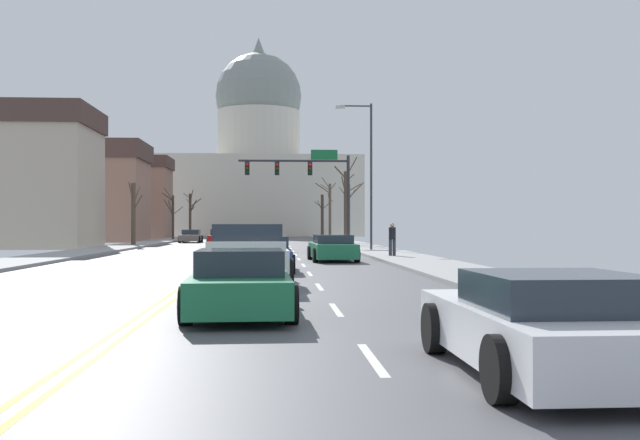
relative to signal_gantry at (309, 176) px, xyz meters
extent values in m
cube|color=#515156|center=(-4.79, -13.71, -5.11)|extent=(14.00, 180.00, 0.06)
cube|color=yellow|center=(-4.91, -13.71, -5.07)|extent=(0.10, 176.40, 0.00)
cube|color=yellow|center=(-4.67, -13.71, -5.07)|extent=(0.10, 176.40, 0.00)
cube|color=silver|center=(-1.29, -43.01, -5.07)|extent=(0.12, 2.20, 0.00)
cube|color=silver|center=(-1.29, -37.81, -5.07)|extent=(0.12, 2.20, 0.00)
cube|color=silver|center=(-1.29, -32.61, -5.07)|extent=(0.12, 2.20, 0.00)
cube|color=silver|center=(-1.29, -27.41, -5.07)|extent=(0.12, 2.20, 0.00)
cube|color=silver|center=(-1.29, -22.21, -5.07)|extent=(0.12, 2.20, 0.00)
cube|color=silver|center=(-1.29, -17.01, -5.07)|extent=(0.12, 2.20, 0.00)
cube|color=silver|center=(-1.29, -11.81, -5.07)|extent=(0.12, 2.20, 0.00)
cube|color=silver|center=(-1.29, -6.61, -5.07)|extent=(0.12, 2.20, 0.00)
cube|color=silver|center=(-1.29, -1.41, -5.07)|extent=(0.12, 2.20, 0.00)
cube|color=silver|center=(-1.29, 3.79, -5.07)|extent=(0.12, 2.20, 0.00)
cube|color=silver|center=(-1.29, 8.99, -5.07)|extent=(0.12, 2.20, 0.00)
cube|color=silver|center=(-1.29, 14.19, -5.07)|extent=(0.12, 2.20, 0.00)
cube|color=silver|center=(-1.29, 19.39, -5.07)|extent=(0.12, 2.20, 0.00)
cube|color=silver|center=(-1.29, 24.59, -5.07)|extent=(0.12, 2.20, 0.00)
cube|color=silver|center=(-1.29, 29.79, -5.07)|extent=(0.12, 2.20, 0.00)
cube|color=silver|center=(-1.29, 34.99, -5.07)|extent=(0.12, 2.20, 0.00)
cube|color=silver|center=(-1.29, 40.19, -5.07)|extent=(0.12, 2.20, 0.00)
cube|color=silver|center=(-1.29, 45.39, -5.07)|extent=(0.12, 2.20, 0.00)
cube|color=silver|center=(-1.29, 50.59, -5.07)|extent=(0.12, 2.20, 0.00)
cube|color=silver|center=(-8.29, -32.61, -5.07)|extent=(0.12, 2.20, 0.00)
cube|color=silver|center=(-8.29, -27.41, -5.07)|extent=(0.12, 2.20, 0.00)
cube|color=silver|center=(-8.29, -22.21, -5.07)|extent=(0.12, 2.20, 0.00)
cube|color=silver|center=(-8.29, -17.01, -5.07)|extent=(0.12, 2.20, 0.00)
cube|color=silver|center=(-8.29, -11.81, -5.07)|extent=(0.12, 2.20, 0.00)
cube|color=silver|center=(-8.29, -6.61, -5.07)|extent=(0.12, 2.20, 0.00)
cube|color=silver|center=(-8.29, -1.41, -5.07)|extent=(0.12, 2.20, 0.00)
cube|color=silver|center=(-8.29, 3.79, -5.07)|extent=(0.12, 2.20, 0.00)
cube|color=silver|center=(-8.29, 8.99, -5.07)|extent=(0.12, 2.20, 0.00)
cube|color=silver|center=(-8.29, 14.19, -5.07)|extent=(0.12, 2.20, 0.00)
cube|color=silver|center=(-8.29, 19.39, -5.07)|extent=(0.12, 2.20, 0.00)
cube|color=silver|center=(-8.29, 24.59, -5.07)|extent=(0.12, 2.20, 0.00)
cube|color=silver|center=(-8.29, 29.79, -5.07)|extent=(0.12, 2.20, 0.00)
cube|color=silver|center=(-8.29, 34.99, -5.07)|extent=(0.12, 2.20, 0.00)
cube|color=silver|center=(-8.29, 40.19, -5.07)|extent=(0.12, 2.20, 0.00)
cube|color=silver|center=(-8.29, 45.39, -5.07)|extent=(0.12, 2.20, 0.00)
cube|color=silver|center=(-8.29, 50.59, -5.07)|extent=(0.12, 2.20, 0.00)
cube|color=#969696|center=(3.71, -13.71, -5.01)|extent=(3.00, 180.00, 0.14)
cube|color=#969696|center=(-13.29, -13.71, -5.01)|extent=(3.00, 180.00, 0.14)
cylinder|color=#28282D|center=(2.81, 0.01, -1.71)|extent=(0.22, 0.22, 6.44)
cylinder|color=#28282D|center=(-1.09, 0.01, 1.11)|extent=(7.80, 0.16, 0.16)
cube|color=black|center=(0.08, 0.01, 0.55)|extent=(0.32, 0.28, 0.92)
sphere|color=red|center=(0.08, -0.15, 0.83)|extent=(0.22, 0.22, 0.22)
sphere|color=#332B05|center=(0.08, -0.15, 0.55)|extent=(0.22, 0.22, 0.22)
sphere|color=black|center=(0.08, -0.15, 0.27)|extent=(0.22, 0.22, 0.22)
cube|color=black|center=(-2.26, 0.01, 0.55)|extent=(0.32, 0.28, 0.92)
sphere|color=red|center=(-2.26, -0.15, 0.83)|extent=(0.22, 0.22, 0.22)
sphere|color=#332B05|center=(-2.26, -0.15, 0.55)|extent=(0.22, 0.22, 0.22)
sphere|color=black|center=(-2.26, -0.15, 0.27)|extent=(0.22, 0.22, 0.22)
cube|color=black|center=(-4.36, 0.01, 0.55)|extent=(0.32, 0.28, 0.92)
sphere|color=red|center=(-4.36, -0.15, 0.83)|extent=(0.22, 0.22, 0.22)
sphere|color=#332B05|center=(-4.36, -0.15, 0.55)|extent=(0.22, 0.22, 0.22)
sphere|color=black|center=(-4.36, -0.15, 0.27)|extent=(0.22, 0.22, 0.22)
cube|color=#146033|center=(1.10, 0.03, 1.56)|extent=(1.90, 0.06, 0.70)
cylinder|color=#333338|center=(3.41, -7.84, -0.51)|extent=(0.14, 0.14, 8.85)
cylinder|color=#333338|center=(2.47, -7.84, 3.77)|extent=(1.89, 0.09, 0.09)
cube|color=#B2B2AD|center=(1.52, -7.84, 3.70)|extent=(0.56, 0.24, 0.16)
cube|color=beige|center=(-4.79, 58.77, 0.63)|extent=(29.72, 20.32, 11.41)
cylinder|color=beige|center=(-4.79, 58.77, 10.03)|extent=(12.40, 12.40, 7.40)
sphere|color=gray|center=(-4.79, 58.77, 16.00)|extent=(12.93, 12.93, 12.93)
cone|color=gray|center=(-4.79, 58.77, 23.66)|extent=(1.80, 1.80, 2.40)
cube|color=black|center=(-2.78, -4.65, -4.59)|extent=(1.90, 4.58, 0.64)
cube|color=#232D38|center=(-2.77, -4.91, -4.07)|extent=(1.61, 2.30, 0.41)
cylinder|color=black|center=(-3.70, -3.28, -4.76)|extent=(0.24, 0.65, 0.64)
cylinder|color=black|center=(-1.95, -3.22, -4.76)|extent=(0.24, 0.65, 0.64)
cylinder|color=black|center=(-3.60, -6.08, -4.76)|extent=(0.24, 0.65, 0.64)
cylinder|color=black|center=(-1.86, -6.02, -4.76)|extent=(0.24, 0.65, 0.64)
cube|color=silver|center=(-3.08, -11.86, -4.64)|extent=(1.92, 4.62, 0.55)
cube|color=#232D38|center=(-3.07, -12.04, -4.14)|extent=(1.66, 1.97, 0.45)
cylinder|color=black|center=(-4.02, -10.45, -4.76)|extent=(0.23, 0.64, 0.64)
cylinder|color=black|center=(-2.17, -10.42, -4.76)|extent=(0.23, 0.64, 0.64)
cylinder|color=black|center=(-3.98, -13.30, -4.76)|extent=(0.23, 0.64, 0.64)
cylinder|color=black|center=(-2.13, -13.27, -4.76)|extent=(0.23, 0.64, 0.64)
cube|color=#1E7247|center=(0.17, -18.85, -4.60)|extent=(1.97, 4.68, 0.64)
cube|color=#232D38|center=(0.18, -19.01, -4.08)|extent=(1.68, 2.36, 0.39)
cylinder|color=black|center=(-0.78, -17.45, -4.76)|extent=(0.24, 0.65, 0.64)
cylinder|color=black|center=(1.03, -17.39, -4.76)|extent=(0.24, 0.65, 0.64)
cylinder|color=black|center=(-0.69, -20.31, -4.76)|extent=(0.24, 0.65, 0.64)
cylinder|color=black|center=(1.13, -20.25, -4.76)|extent=(0.24, 0.65, 0.64)
cube|color=navy|center=(-2.77, -25.92, -4.61)|extent=(1.78, 4.67, 0.61)
cube|color=#232D38|center=(-2.77, -26.27, -4.07)|extent=(1.56, 2.28, 0.48)
cylinder|color=black|center=(-3.66, -24.48, -4.76)|extent=(0.22, 0.64, 0.64)
cylinder|color=black|center=(-1.89, -24.48, -4.76)|extent=(0.22, 0.64, 0.64)
cylinder|color=black|center=(-3.65, -27.37, -4.76)|extent=(0.22, 0.64, 0.64)
cylinder|color=black|center=(-1.88, -27.37, -4.76)|extent=(0.22, 0.64, 0.64)
cube|color=silver|center=(-3.20, -31.96, -4.45)|extent=(2.18, 5.33, 0.80)
cube|color=#1E2833|center=(-3.22, -31.23, -3.74)|extent=(1.94, 1.84, 0.64)
cube|color=silver|center=(-3.14, -34.54, -3.94)|extent=(1.89, 0.15, 0.22)
cylinder|color=black|center=(-4.27, -30.41, -4.68)|extent=(0.30, 0.81, 0.80)
cylinder|color=black|center=(-2.21, -30.36, -4.68)|extent=(0.30, 0.81, 0.80)
cylinder|color=black|center=(-4.19, -33.57, -4.68)|extent=(0.30, 0.81, 0.80)
cylinder|color=black|center=(-2.14, -33.52, -4.68)|extent=(0.30, 0.81, 0.80)
cube|color=#1E7247|center=(-3.09, -38.40, -4.62)|extent=(1.85, 4.62, 0.59)
cube|color=#232D38|center=(-3.09, -38.68, -4.10)|extent=(1.57, 1.99, 0.44)
cylinder|color=black|center=(-3.99, -37.01, -4.76)|extent=(0.24, 0.65, 0.64)
cylinder|color=black|center=(-2.27, -36.96, -4.76)|extent=(0.24, 0.65, 0.64)
cylinder|color=black|center=(-3.92, -39.84, -4.76)|extent=(0.24, 0.65, 0.64)
cylinder|color=black|center=(-2.19, -39.80, -4.76)|extent=(0.24, 0.65, 0.64)
cube|color=silver|center=(0.50, -43.97, -4.62)|extent=(1.87, 4.32, 0.58)
cube|color=#232D38|center=(0.50, -44.32, -4.14)|extent=(1.64, 1.89, 0.39)
cylinder|color=black|center=(-0.44, -42.65, -4.76)|extent=(0.22, 0.64, 0.64)
cylinder|color=black|center=(1.41, -42.63, -4.76)|extent=(0.22, 0.64, 0.64)
cylinder|color=black|center=(-0.42, -45.32, -4.76)|extent=(0.22, 0.64, 0.64)
cube|color=#B71414|center=(-6.49, 4.84, -4.57)|extent=(1.83, 4.40, 0.68)
cube|color=#232D38|center=(-6.49, 5.08, -4.00)|extent=(1.61, 2.11, 0.46)
cylinder|color=black|center=(-5.58, 3.48, -4.76)|extent=(0.22, 0.64, 0.64)
cylinder|color=black|center=(-7.41, 3.48, -4.76)|extent=(0.22, 0.64, 0.64)
cylinder|color=black|center=(-5.58, 6.20, -4.76)|extent=(0.22, 0.64, 0.64)
cylinder|color=black|center=(-7.40, 6.20, -4.76)|extent=(0.22, 0.64, 0.64)
cube|color=#6B6056|center=(-10.14, 16.34, -4.63)|extent=(1.80, 4.56, 0.56)
cube|color=#232D38|center=(-10.15, 16.71, -4.12)|extent=(1.56, 2.14, 0.47)
cylinder|color=black|center=(-9.25, 14.95, -4.76)|extent=(0.23, 0.64, 0.64)
cylinder|color=black|center=(-11.00, 14.93, -4.76)|extent=(0.23, 0.64, 0.64)
cylinder|color=black|center=(-9.29, 17.76, -4.76)|extent=(0.23, 0.64, 0.64)
cylinder|color=black|center=(-11.03, 17.74, -4.76)|extent=(0.23, 0.64, 0.64)
cube|color=#B2A38E|center=(-20.40, 0.70, -0.89)|extent=(10.21, 7.79, 8.37)
cube|color=#47332D|center=(-20.40, 0.70, 4.07)|extent=(10.62, 8.10, 1.55)
cube|color=#8C6656|center=(-21.70, 20.10, -1.16)|extent=(13.20, 8.17, 7.83)
cube|color=#47332D|center=(-21.70, 20.10, 3.64)|extent=(13.73, 8.49, 1.78)
cube|color=#8C6656|center=(-20.37, 34.31, -1.01)|extent=(11.36, 6.55, 8.14)
cube|color=#47332D|center=(-20.37, 34.31, 3.74)|extent=(11.81, 6.82, 1.37)
cylinder|color=brown|center=(3.35, 23.91, -2.05)|extent=(0.27, 0.27, 5.78)
cylinder|color=brown|center=(2.88, 24.23, 0.47)|extent=(1.00, 0.73, 0.70)
cylinder|color=brown|center=(3.65, 23.97, 0.53)|extent=(0.69, 0.20, 0.87)
cylinder|color=brown|center=(2.62, 24.26, 0.39)|extent=(1.56, 0.83, 1.17)
cylinder|color=brown|center=(3.23, 23.68, -0.63)|extent=(0.35, 0.57, 0.92)
cylinder|color=brown|center=(2.93, 24.05, 0.92)|extent=(0.91, 0.38, 1.25)
cylinder|color=brown|center=(-13.10, 4.29, -2.61)|extent=(0.34, 0.34, 4.65)
cylinder|color=brown|center=(-13.03, 4.86, -1.43)|extent=(0.21, 1.21, 1.14)
cylinder|color=brown|center=(-13.17, 4.71, -0.90)|extent=(0.20, 0.91, 1.49)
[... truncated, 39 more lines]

